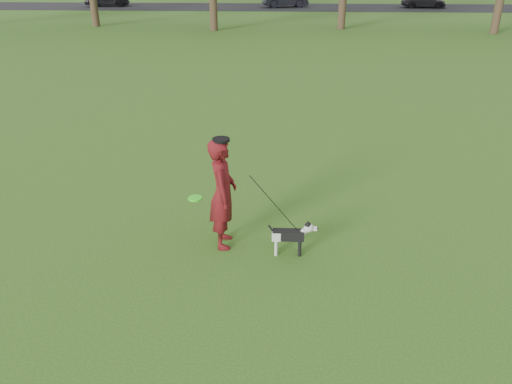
{
  "coord_description": "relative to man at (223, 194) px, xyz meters",
  "views": [
    {
      "loc": [
        0.19,
        -6.86,
        4.47
      ],
      "look_at": [
        -0.16,
        0.4,
        0.95
      ],
      "focal_mm": 35.0,
      "sensor_mm": 36.0,
      "label": 1
    }
  ],
  "objects": [
    {
      "name": "man",
      "position": [
        0.0,
        0.0,
        0.0
      ],
      "size": [
        0.49,
        0.71,
        1.87
      ],
      "primitive_type": "imported",
      "rotation": [
        0.0,
        0.0,
        1.64
      ],
      "color": "#500B16",
      "rests_on": "ground"
    },
    {
      "name": "car_right",
      "position": [
        13.21,
        39.66,
        -0.37
      ],
      "size": [
        3.85,
        1.72,
        1.1
      ],
      "primitive_type": "imported",
      "rotation": [
        0.0,
        0.0,
        1.52
      ],
      "color": "black",
      "rests_on": "road"
    },
    {
      "name": "ground",
      "position": [
        0.69,
        -0.34,
        -0.94
      ],
      "size": [
        120.0,
        120.0,
        0.0
      ],
      "primitive_type": "plane",
      "color": "#285116",
      "rests_on": "ground"
    },
    {
      "name": "road",
      "position": [
        0.69,
        39.66,
        -0.93
      ],
      "size": [
        120.0,
        7.0,
        0.02
      ],
      "primitive_type": "cube",
      "color": "black",
      "rests_on": "ground"
    },
    {
      "name": "dog",
      "position": [
        1.13,
        -0.27,
        -0.56
      ],
      "size": [
        0.8,
        0.16,
        0.61
      ],
      "color": "black",
      "rests_on": "ground"
    },
    {
      "name": "man_held_items",
      "position": [
        0.82,
        -0.16,
        -0.06
      ],
      "size": [
        1.8,
        0.41,
        1.47
      ],
      "color": "#33F11E",
      "rests_on": "ground"
    }
  ]
}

